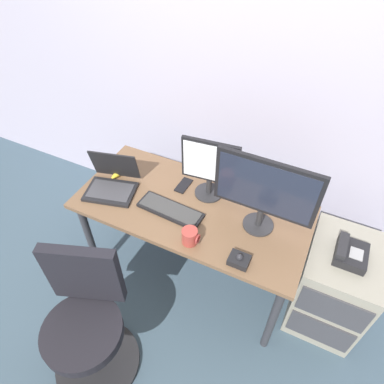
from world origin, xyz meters
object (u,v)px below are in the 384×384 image
office_chair (88,324)px  cell_phone (184,185)px  desk_phone (350,253)px  trackball_mouse (239,260)px  laptop (112,182)px  file_cabinet (333,286)px  monitor_side (210,167)px  keyboard (170,210)px  banana (122,171)px  monitor_main (265,191)px  coffee_mug (190,236)px

office_chair → cell_phone: size_ratio=6.53×
desk_phone → cell_phone: (-1.07, 0.05, 0.04)m
trackball_mouse → laptop: bearing=168.9°
file_cabinet → monitor_side: (-0.90, 0.04, 0.64)m
keyboard → desk_phone: bearing=10.5°
keyboard → banana: bearing=160.2°
desk_phone → banana: banana is taller
monitor_main → office_chair: bearing=-129.4°
file_cabinet → cell_phone: size_ratio=4.74×
coffee_mug → monitor_main: bearing=42.6°
keyboard → office_chair: bearing=-103.3°
desk_phone → trackball_mouse: 0.64m
monitor_side → file_cabinet: bearing=-2.3°
office_chair → keyboard: size_ratio=2.22×
monitor_main → coffee_mug: monitor_main is taller
office_chair → cell_phone: bearing=81.8°
laptop → trackball_mouse: (0.94, -0.18, -0.03)m
office_chair → cell_phone: 1.00m
office_chair → monitor_side: bearing=71.7°
file_cabinet → coffee_mug: bearing=-156.6°
monitor_main → keyboard: monitor_main is taller
keyboard → monitor_main: bearing=13.9°
file_cabinet → laptop: laptop is taller
office_chair → banana: (-0.30, 0.87, 0.35)m
office_chair → laptop: (-0.27, 0.72, 0.38)m
file_cabinet → banana: size_ratio=3.54×
cell_phone → banana: banana is taller
desk_phone → monitor_main: bearing=-173.0°
desk_phone → coffee_mug: (-0.83, -0.34, 0.09)m
monitor_main → laptop: (-0.95, -0.11, -0.23)m
monitor_main → laptop: monitor_main is taller
keyboard → trackball_mouse: size_ratio=3.80×
laptop → cell_phone: (0.41, 0.22, -0.05)m
laptop → monitor_side: bearing=21.0°
desk_phone → coffee_mug: 0.90m
laptop → monitor_main: bearing=6.3°
monitor_side → laptop: (-0.58, -0.22, -0.17)m
desk_phone → keyboard: keyboard is taller
banana → desk_phone: bearing=0.9°
monitor_main → coffee_mug: size_ratio=5.67×
trackball_mouse → keyboard: bearing=162.1°
coffee_mug → cell_phone: bearing=121.5°
desk_phone → office_chair: size_ratio=0.22×
office_chair → desk_phone: bearing=36.6°
coffee_mug → trackball_mouse: bearing=-1.8°
cell_phone → coffee_mug: bearing=-56.6°
trackball_mouse → file_cabinet: bearing=34.3°
file_cabinet → banana: (-1.51, -0.04, 0.43)m
desk_phone → monitor_side: (-0.89, 0.05, 0.26)m
keyboard → trackball_mouse: trackball_mouse is taller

